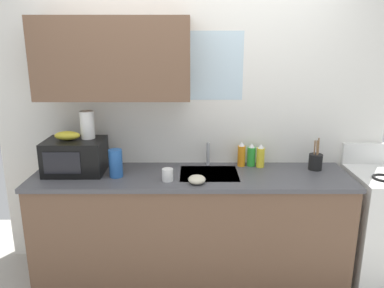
# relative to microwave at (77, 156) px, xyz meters

# --- Properties ---
(kitchen_wall_assembly) EXTENTS (3.28, 0.42, 2.50)m
(kitchen_wall_assembly) POSITION_rel_microwave_xyz_m (0.79, 0.25, 0.34)
(kitchen_wall_assembly) COLOR white
(kitchen_wall_assembly) RESTS_ON ground
(counter_unit) EXTENTS (2.51, 0.63, 0.90)m
(counter_unit) POSITION_rel_microwave_xyz_m (0.92, -0.05, -0.58)
(counter_unit) COLOR brown
(counter_unit) RESTS_ON ground
(sink_faucet) EXTENTS (0.03, 0.03, 0.19)m
(sink_faucet) POSITION_rel_microwave_xyz_m (1.07, 0.19, -0.04)
(sink_faucet) COLOR #B2B5BA
(sink_faucet) RESTS_ON counter_unit
(microwave) EXTENTS (0.46, 0.35, 0.27)m
(microwave) POSITION_rel_microwave_xyz_m (0.00, 0.00, 0.00)
(microwave) COLOR black
(microwave) RESTS_ON counter_unit
(banana_bunch) EXTENTS (0.20, 0.11, 0.07)m
(banana_bunch) POSITION_rel_microwave_xyz_m (-0.05, 0.00, 0.17)
(banana_bunch) COLOR gold
(banana_bunch) RESTS_ON microwave
(paper_towel_roll) EXTENTS (0.11, 0.11, 0.22)m
(paper_towel_roll) POSITION_rel_microwave_xyz_m (0.10, 0.05, 0.24)
(paper_towel_roll) COLOR white
(paper_towel_roll) RESTS_ON microwave
(dish_soap_bottle_orange) EXTENTS (0.06, 0.06, 0.21)m
(dish_soap_bottle_orange) POSITION_rel_microwave_xyz_m (1.35, 0.16, -0.04)
(dish_soap_bottle_orange) COLOR orange
(dish_soap_bottle_orange) RESTS_ON counter_unit
(dish_soap_bottle_green) EXTENTS (0.07, 0.07, 0.20)m
(dish_soap_bottle_green) POSITION_rel_microwave_xyz_m (1.43, 0.17, -0.04)
(dish_soap_bottle_green) COLOR green
(dish_soap_bottle_green) RESTS_ON counter_unit
(dish_soap_bottle_yellow) EXTENTS (0.07, 0.07, 0.20)m
(dish_soap_bottle_yellow) POSITION_rel_microwave_xyz_m (1.50, 0.14, -0.04)
(dish_soap_bottle_yellow) COLOR yellow
(dish_soap_bottle_yellow) RESTS_ON counter_unit
(cereal_canister) EXTENTS (0.10, 0.10, 0.22)m
(cereal_canister) POSITION_rel_microwave_xyz_m (0.34, -0.10, -0.03)
(cereal_canister) COLOR #2659A5
(cereal_canister) RESTS_ON counter_unit
(mug_white) EXTENTS (0.08, 0.08, 0.09)m
(mug_white) POSITION_rel_microwave_xyz_m (0.75, -0.19, -0.09)
(mug_white) COLOR white
(mug_white) RESTS_ON counter_unit
(utensil_crock) EXTENTS (0.11, 0.11, 0.26)m
(utensil_crock) POSITION_rel_microwave_xyz_m (1.94, 0.07, -0.07)
(utensil_crock) COLOR black
(utensil_crock) RESTS_ON counter_unit
(small_bowl) EXTENTS (0.13, 0.13, 0.06)m
(small_bowl) POSITION_rel_microwave_xyz_m (0.97, -0.25, -0.10)
(small_bowl) COLOR beige
(small_bowl) RESTS_ON counter_unit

